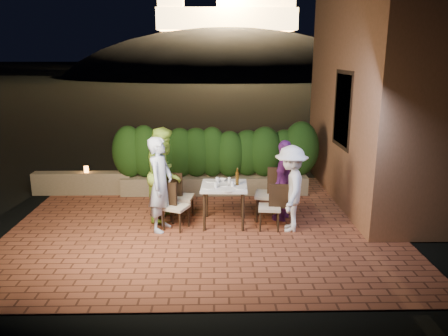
{
  "coord_description": "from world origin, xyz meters",
  "views": [
    {
      "loc": [
        0.22,
        -7.26,
        3.07
      ],
      "look_at": [
        0.38,
        0.51,
        1.05
      ],
      "focal_mm": 35.0,
      "sensor_mm": 36.0,
      "label": 1
    }
  ],
  "objects_px": {
    "chair_left_back": "(182,196)",
    "diner_purple": "(284,180)",
    "diner_green": "(164,174)",
    "diner_white": "(291,189)",
    "chair_right_front": "(270,207)",
    "dining_table": "(224,204)",
    "chair_left_front": "(176,206)",
    "beer_bottle": "(237,177)",
    "diner_blue": "(160,184)",
    "bowl": "(222,180)",
    "parapet_lamp": "(86,169)",
    "chair_right_back": "(268,194)"
  },
  "relations": [
    {
      "from": "dining_table",
      "to": "chair_left_front",
      "type": "height_order",
      "value": "chair_left_front"
    },
    {
      "from": "chair_right_front",
      "to": "dining_table",
      "type": "bearing_deg",
      "value": -11.44
    },
    {
      "from": "chair_right_front",
      "to": "chair_right_back",
      "type": "bearing_deg",
      "value": -87.25
    },
    {
      "from": "diner_green",
      "to": "diner_white",
      "type": "relative_size",
      "value": 1.15
    },
    {
      "from": "chair_left_back",
      "to": "bowl",
      "type": "bearing_deg",
      "value": 10.78
    },
    {
      "from": "chair_left_back",
      "to": "diner_blue",
      "type": "xyz_separation_m",
      "value": [
        -0.33,
        -0.52,
        0.4
      ]
    },
    {
      "from": "dining_table",
      "to": "parapet_lamp",
      "type": "height_order",
      "value": "dining_table"
    },
    {
      "from": "diner_purple",
      "to": "chair_left_front",
      "type": "bearing_deg",
      "value": -50.24
    },
    {
      "from": "chair_left_back",
      "to": "diner_green",
      "type": "height_order",
      "value": "diner_green"
    },
    {
      "from": "chair_left_front",
      "to": "parapet_lamp",
      "type": "relative_size",
      "value": 6.2
    },
    {
      "from": "diner_white",
      "to": "chair_right_back",
      "type": "bearing_deg",
      "value": -138.34
    },
    {
      "from": "dining_table",
      "to": "diner_green",
      "type": "distance_m",
      "value": 1.28
    },
    {
      "from": "chair_left_back",
      "to": "diner_purple",
      "type": "relative_size",
      "value": 0.59
    },
    {
      "from": "chair_right_front",
      "to": "diner_blue",
      "type": "bearing_deg",
      "value": 6.6
    },
    {
      "from": "beer_bottle",
      "to": "chair_left_back",
      "type": "relative_size",
      "value": 0.35
    },
    {
      "from": "diner_green",
      "to": "chair_left_back",
      "type": "bearing_deg",
      "value": -93.77
    },
    {
      "from": "chair_left_front",
      "to": "diner_green",
      "type": "bearing_deg",
      "value": 139.25
    },
    {
      "from": "dining_table",
      "to": "diner_blue",
      "type": "xyz_separation_m",
      "value": [
        -1.13,
        -0.27,
        0.48
      ]
    },
    {
      "from": "diner_purple",
      "to": "parapet_lamp",
      "type": "distance_m",
      "value": 4.53
    },
    {
      "from": "chair_left_front",
      "to": "diner_purple",
      "type": "xyz_separation_m",
      "value": [
        2.02,
        0.46,
        0.34
      ]
    },
    {
      "from": "chair_right_back",
      "to": "chair_left_front",
      "type": "bearing_deg",
      "value": 24.56
    },
    {
      "from": "chair_left_back",
      "to": "chair_right_front",
      "type": "bearing_deg",
      "value": -9.0
    },
    {
      "from": "bowl",
      "to": "diner_purple",
      "type": "xyz_separation_m",
      "value": [
        1.18,
        -0.05,
        0.0
      ]
    },
    {
      "from": "dining_table",
      "to": "chair_left_front",
      "type": "xyz_separation_m",
      "value": [
        -0.87,
        -0.23,
        0.06
      ]
    },
    {
      "from": "chair_right_front",
      "to": "diner_green",
      "type": "distance_m",
      "value": 2.07
    },
    {
      "from": "chair_left_front",
      "to": "chair_right_front",
      "type": "xyz_separation_m",
      "value": [
        1.69,
        -0.03,
        -0.01
      ]
    },
    {
      "from": "dining_table",
      "to": "diner_blue",
      "type": "distance_m",
      "value": 1.26
    },
    {
      "from": "bowl",
      "to": "parapet_lamp",
      "type": "height_order",
      "value": "bowl"
    },
    {
      "from": "chair_right_front",
      "to": "diner_blue",
      "type": "relative_size",
      "value": 0.5
    },
    {
      "from": "diner_green",
      "to": "diner_purple",
      "type": "bearing_deg",
      "value": -86.24
    },
    {
      "from": "chair_right_front",
      "to": "diner_green",
      "type": "relative_size",
      "value": 0.48
    },
    {
      "from": "chair_left_front",
      "to": "diner_blue",
      "type": "height_order",
      "value": "diner_blue"
    },
    {
      "from": "diner_green",
      "to": "diner_white",
      "type": "bearing_deg",
      "value": -99.68
    },
    {
      "from": "chair_right_back",
      "to": "chair_right_front",
      "type": "bearing_deg",
      "value": 96.82
    },
    {
      "from": "chair_left_front",
      "to": "beer_bottle",
      "type": "bearing_deg",
      "value": 36.27
    },
    {
      "from": "chair_left_back",
      "to": "chair_right_back",
      "type": "height_order",
      "value": "chair_right_back"
    },
    {
      "from": "diner_green",
      "to": "parapet_lamp",
      "type": "relative_size",
      "value": 12.69
    },
    {
      "from": "dining_table",
      "to": "diner_purple",
      "type": "height_order",
      "value": "diner_purple"
    },
    {
      "from": "diner_blue",
      "to": "parapet_lamp",
      "type": "bearing_deg",
      "value": 57.24
    },
    {
      "from": "parapet_lamp",
      "to": "chair_right_back",
      "type": "bearing_deg",
      "value": -23.3
    },
    {
      "from": "chair_left_back",
      "to": "diner_purple",
      "type": "height_order",
      "value": "diner_purple"
    },
    {
      "from": "dining_table",
      "to": "diner_white",
      "type": "height_order",
      "value": "diner_white"
    },
    {
      "from": "beer_bottle",
      "to": "diner_blue",
      "type": "distance_m",
      "value": 1.4
    },
    {
      "from": "diner_blue",
      "to": "diner_green",
      "type": "relative_size",
      "value": 0.96
    },
    {
      "from": "bowl",
      "to": "parapet_lamp",
      "type": "xyz_separation_m",
      "value": [
        -3.03,
        1.6,
        -0.2
      ]
    },
    {
      "from": "bowl",
      "to": "chair_right_back",
      "type": "xyz_separation_m",
      "value": [
        0.88,
        -0.08,
        -0.25
      ]
    },
    {
      "from": "chair_left_front",
      "to": "parapet_lamp",
      "type": "bearing_deg",
      "value": 160.25
    },
    {
      "from": "chair_right_front",
      "to": "chair_left_front",
      "type": "bearing_deg",
      "value": 5.27
    },
    {
      "from": "bowl",
      "to": "chair_right_back",
      "type": "bearing_deg",
      "value": -5.3
    },
    {
      "from": "bowl",
      "to": "diner_purple",
      "type": "distance_m",
      "value": 1.18
    }
  ]
}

